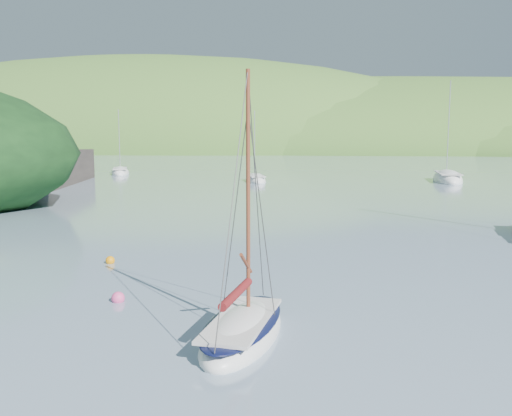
# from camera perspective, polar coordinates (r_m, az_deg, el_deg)

# --- Properties ---
(ground) EXTENTS (700.00, 700.00, 0.00)m
(ground) POSITION_cam_1_polar(r_m,az_deg,el_deg) (16.66, -1.69, -12.80)
(ground) COLOR #748EA0
(ground) RESTS_ON ground
(shoreline_hills) EXTENTS (690.00, 135.00, 56.00)m
(shoreline_hills) POSITION_cam_1_polar(r_m,az_deg,el_deg) (188.29, 4.10, 6.02)
(shoreline_hills) COLOR #36752C
(shoreline_hills) RESTS_ON ground
(daysailer_white) EXTENTS (2.51, 5.45, 8.10)m
(daysailer_white) POSITION_cam_1_polar(r_m,az_deg,el_deg) (16.57, -1.35, -12.19)
(daysailer_white) COLOR white
(daysailer_white) RESTS_ON ground
(distant_sloop_a) EXTENTS (3.80, 6.49, 8.75)m
(distant_sloop_a) POSITION_cam_1_polar(r_m,az_deg,el_deg) (65.10, -0.05, 2.80)
(distant_sloop_a) COLOR white
(distant_sloop_a) RESTS_ON ground
(distant_sloop_b) EXTENTS (3.49, 8.86, 12.44)m
(distant_sloop_b) POSITION_cam_1_polar(r_m,az_deg,el_deg) (68.77, 18.60, 2.69)
(distant_sloop_b) COLOR white
(distant_sloop_b) RESTS_ON ground
(distant_sloop_c) EXTENTS (4.37, 6.94, 9.35)m
(distant_sloop_c) POSITION_cam_1_polar(r_m,az_deg,el_deg) (78.35, -13.43, 3.44)
(distant_sloop_c) COLOR white
(distant_sloop_c) RESTS_ON ground
(mooring_buoys) EXTENTS (22.78, 6.48, 0.50)m
(mooring_buoys) POSITION_cam_1_polar(r_m,az_deg,el_deg) (22.76, 9.55, -6.91)
(mooring_buoys) COLOR #F14B8D
(mooring_buoys) RESTS_ON ground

